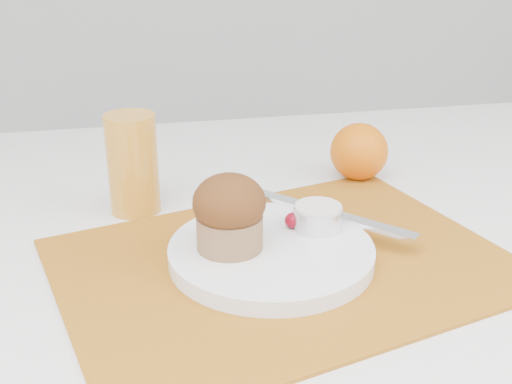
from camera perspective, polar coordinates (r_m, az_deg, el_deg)
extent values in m
cube|color=#A66217|center=(0.69, 2.52, -6.35)|extent=(0.54, 0.45, 0.00)
cylinder|color=white|center=(0.69, 1.36, -5.41)|extent=(0.28, 0.28, 0.02)
cylinder|color=silver|center=(0.72, 5.51, -2.31)|extent=(0.07, 0.07, 0.02)
cylinder|color=white|center=(0.72, 5.55, -1.45)|extent=(0.06, 0.06, 0.01)
ellipsoid|color=#610210|center=(0.72, 3.33, -2.53)|extent=(0.02, 0.02, 0.02)
ellipsoid|color=#58020B|center=(0.74, 3.91, -2.02)|extent=(0.02, 0.02, 0.02)
cube|color=white|center=(0.75, 6.81, -1.99)|extent=(0.15, 0.17, 0.01)
sphere|color=orange|center=(0.91, 9.14, 3.55)|extent=(0.08, 0.08, 0.08)
cylinder|color=orange|center=(0.81, -10.90, 2.47)|extent=(0.08, 0.08, 0.13)
cylinder|color=#976C49|center=(0.67, -2.35, -3.53)|extent=(0.07, 0.07, 0.04)
ellipsoid|color=#381A0A|center=(0.66, -2.40, -0.93)|extent=(0.08, 0.08, 0.06)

